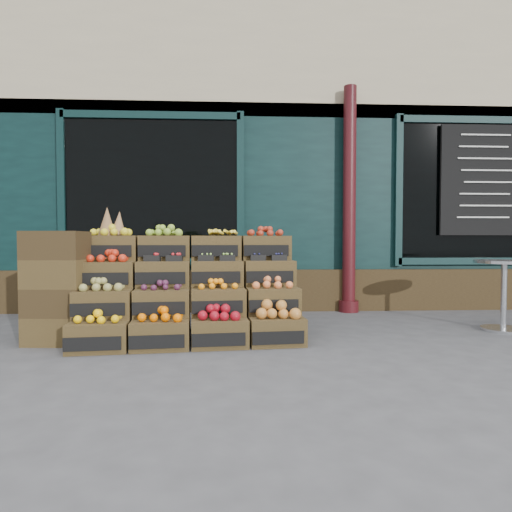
{
  "coord_description": "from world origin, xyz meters",
  "views": [
    {
      "loc": [
        -0.44,
        -3.98,
        1.01
      ],
      "look_at": [
        -0.2,
        0.7,
        0.85
      ],
      "focal_mm": 30.0,
      "sensor_mm": 36.0,
      "label": 1
    }
  ],
  "objects": [
    {
      "name": "ground",
      "position": [
        0.0,
        0.0,
        0.0
      ],
      "size": [
        60.0,
        60.0,
        0.0
      ],
      "primitive_type": "plane",
      "color": "#454548",
      "rests_on": "ground"
    },
    {
      "name": "shop_facade",
      "position": [
        0.0,
        5.11,
        2.4
      ],
      "size": [
        12.0,
        6.24,
        4.8
      ],
      "color": "black",
      "rests_on": "ground"
    },
    {
      "name": "crate_display",
      "position": [
        -0.91,
        0.54,
        0.43
      ],
      "size": [
        2.29,
        1.27,
        1.38
      ],
      "rotation": [
        0.0,
        0.0,
        0.09
      ],
      "color": "#43341A",
      "rests_on": "ground"
    },
    {
      "name": "spare_crates",
      "position": [
        -2.19,
        0.32,
        0.56
      ],
      "size": [
        0.58,
        0.42,
        1.11
      ],
      "rotation": [
        0.0,
        0.0,
        -0.06
      ],
      "color": "#43341A",
      "rests_on": "ground"
    },
    {
      "name": "bistro_table",
      "position": [
        2.6,
        0.67,
        0.5
      ],
      "size": [
        0.63,
        0.63,
        0.8
      ],
      "rotation": [
        0.0,
        0.0,
        0.27
      ],
      "color": "silver",
      "rests_on": "ground"
    },
    {
      "name": "shopkeeper",
      "position": [
        -1.65,
        2.71,
        0.92
      ],
      "size": [
        0.79,
        0.68,
        1.84
      ],
      "primitive_type": "imported",
      "rotation": [
        0.0,
        0.0,
        2.71
      ],
      "color": "#154C29",
      "rests_on": "ground"
    }
  ]
}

